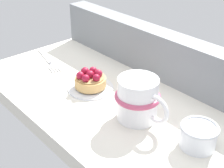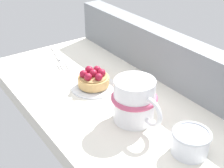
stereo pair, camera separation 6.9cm
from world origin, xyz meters
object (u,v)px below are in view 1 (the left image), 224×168
Objects in this scene: dessert_plate at (91,87)px; sugar_bowl at (200,135)px; dessert_fork at (48,60)px; raspberry_tart at (90,80)px; coffee_mug at (138,99)px.

sugar_bowl is (29.16, 2.22, 2.05)cm from dessert_plate.
raspberry_tart is at bearing -1.32° from dessert_fork.
raspberry_tart is at bearing 179.41° from coffee_mug.
coffee_mug reaches higher than sugar_bowl.
dessert_fork is (-35.84, 0.63, -4.33)cm from coffee_mug.
dessert_plate is 0.68× the size of dessert_fork.
sugar_bowl is at bearing 4.33° from raspberry_tart.
sugar_bowl is (29.21, 2.21, -0.03)cm from raspberry_tart.
raspberry_tart is 20.11cm from dessert_fork.
dessert_fork is 49.28cm from sugar_bowl.
coffee_mug reaches higher than dessert_fork.
dessert_plate is at bearing 179.44° from coffee_mug.
raspberry_tart reaches higher than dessert_fork.
coffee_mug is (15.85, -0.16, 2.21)cm from raspberry_tart.
coffee_mug is at bearing -0.56° from dessert_plate.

